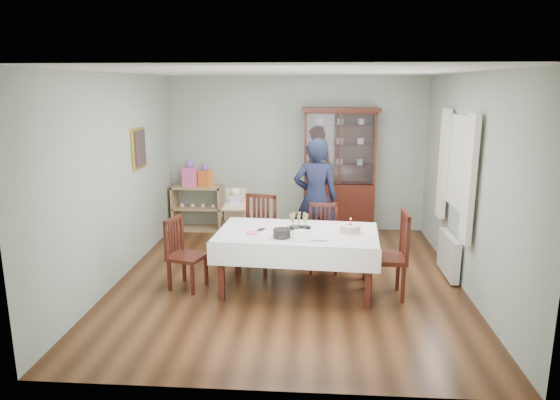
# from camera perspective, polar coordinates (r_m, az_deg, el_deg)

# --- Properties ---
(floor) EXTENTS (5.00, 5.00, 0.00)m
(floor) POSITION_cam_1_polar(r_m,az_deg,el_deg) (6.75, 0.93, -9.10)
(floor) COLOR #593319
(floor) RESTS_ON ground
(room_shell) EXTENTS (5.00, 5.00, 5.00)m
(room_shell) POSITION_cam_1_polar(r_m,az_deg,el_deg) (6.84, 1.23, 5.97)
(room_shell) COLOR #9EAA99
(room_shell) RESTS_ON floor
(dining_table) EXTENTS (2.07, 1.28, 0.76)m
(dining_table) POSITION_cam_1_polar(r_m,az_deg,el_deg) (6.34, 1.98, -6.89)
(dining_table) COLOR #431910
(dining_table) RESTS_ON floor
(china_cabinet) EXTENTS (1.30, 0.48, 2.18)m
(china_cabinet) POSITION_cam_1_polar(r_m,az_deg,el_deg) (8.64, 6.77, 3.45)
(china_cabinet) COLOR #431910
(china_cabinet) RESTS_ON floor
(sideboard) EXTENTS (0.90, 0.38, 0.80)m
(sideboard) POSITION_cam_1_polar(r_m,az_deg,el_deg) (9.04, -9.40, -0.89)
(sideboard) COLOR tan
(sideboard) RESTS_ON floor
(picture_frame) EXTENTS (0.04, 0.48, 0.58)m
(picture_frame) POSITION_cam_1_polar(r_m,az_deg,el_deg) (7.55, -15.83, 5.73)
(picture_frame) COLOR gold
(picture_frame) RESTS_ON room_shell
(window) EXTENTS (0.04, 1.02, 1.22)m
(window) POSITION_cam_1_polar(r_m,az_deg,el_deg) (6.89, 19.94, 3.95)
(window) COLOR white
(window) RESTS_ON room_shell
(curtain_left) EXTENTS (0.07, 0.30, 1.55)m
(curtain_left) POSITION_cam_1_polar(r_m,az_deg,el_deg) (6.30, 20.84, 2.17)
(curtain_left) COLOR silver
(curtain_left) RESTS_ON room_shell
(curtain_right) EXTENTS (0.07, 0.30, 1.55)m
(curtain_right) POSITION_cam_1_polar(r_m,az_deg,el_deg) (7.48, 18.18, 3.96)
(curtain_right) COLOR silver
(curtain_right) RESTS_ON room_shell
(radiator) EXTENTS (0.10, 0.80, 0.55)m
(radiator) POSITION_cam_1_polar(r_m,az_deg,el_deg) (7.16, 18.71, -5.96)
(radiator) COLOR white
(radiator) RESTS_ON floor
(chair_far_left) EXTENTS (0.56, 0.56, 1.04)m
(chair_far_left) POSITION_cam_1_polar(r_m,az_deg,el_deg) (7.03, -2.66, -5.51)
(chair_far_left) COLOR #431910
(chair_far_left) RESTS_ON floor
(chair_far_right) EXTENTS (0.42, 0.42, 0.93)m
(chair_far_right) POSITION_cam_1_polar(r_m,az_deg,el_deg) (7.02, 4.93, -5.87)
(chair_far_right) COLOR #431910
(chair_far_right) RESTS_ON floor
(chair_end_left) EXTENTS (0.52, 0.52, 0.91)m
(chair_end_left) POSITION_cam_1_polar(r_m,az_deg,el_deg) (6.52, -10.62, -7.60)
(chair_end_left) COLOR #431910
(chair_end_left) RESTS_ON floor
(chair_end_right) EXTENTS (0.48, 0.48, 1.06)m
(chair_end_right) POSITION_cam_1_polar(r_m,az_deg,el_deg) (6.30, 12.06, -7.97)
(chair_end_right) COLOR #431910
(chair_end_right) RESTS_ON floor
(woman) EXTENTS (0.68, 0.47, 1.80)m
(woman) POSITION_cam_1_polar(r_m,az_deg,el_deg) (7.41, 4.08, 0.17)
(woman) COLOR black
(woman) RESTS_ON floor
(high_chair) EXTENTS (0.46, 0.46, 1.00)m
(high_chair) POSITION_cam_1_polar(r_m,az_deg,el_deg) (7.83, -5.03, -3.00)
(high_chair) COLOR black
(high_chair) RESTS_ON floor
(champagne_tray) EXTENTS (0.32, 0.32, 0.19)m
(champagne_tray) POSITION_cam_1_polar(r_m,az_deg,el_deg) (6.33, 2.17, -2.77)
(champagne_tray) COLOR silver
(champagne_tray) RESTS_ON dining_table
(birthday_cake) EXTENTS (0.29, 0.29, 0.20)m
(birthday_cake) POSITION_cam_1_polar(r_m,az_deg,el_deg) (6.19, 8.04, -3.33)
(birthday_cake) COLOR white
(birthday_cake) RESTS_ON dining_table
(plate_stack_dark) EXTENTS (0.26, 0.26, 0.10)m
(plate_stack_dark) POSITION_cam_1_polar(r_m,az_deg,el_deg) (5.97, 0.21, -3.83)
(plate_stack_dark) COLOR black
(plate_stack_dark) RESTS_ON dining_table
(plate_stack_white) EXTENTS (0.28, 0.28, 0.10)m
(plate_stack_white) POSITION_cam_1_polar(r_m,az_deg,el_deg) (5.91, 2.50, -4.06)
(plate_stack_white) COLOR white
(plate_stack_white) RESTS_ON dining_table
(napkin_stack) EXTENTS (0.14, 0.14, 0.02)m
(napkin_stack) POSITION_cam_1_polar(r_m,az_deg,el_deg) (6.15, -3.22, -3.75)
(napkin_stack) COLOR #F65AAD
(napkin_stack) RESTS_ON dining_table
(cutlery) EXTENTS (0.15, 0.18, 0.01)m
(cutlery) POSITION_cam_1_polar(r_m,az_deg,el_deg) (6.29, -2.54, -3.41)
(cutlery) COLOR silver
(cutlery) RESTS_ON dining_table
(cake_knife) EXTENTS (0.29, 0.07, 0.01)m
(cake_knife) POSITION_cam_1_polar(r_m,az_deg,el_deg) (5.87, 4.10, -4.64)
(cake_knife) COLOR silver
(cake_knife) RESTS_ON dining_table
(gift_bag_pink) EXTENTS (0.27, 0.19, 0.46)m
(gift_bag_pink) POSITION_cam_1_polar(r_m,az_deg,el_deg) (8.92, -10.27, 2.86)
(gift_bag_pink) COLOR #F65AAD
(gift_bag_pink) RESTS_ON sideboard
(gift_bag_orange) EXTENTS (0.26, 0.22, 0.40)m
(gift_bag_orange) POSITION_cam_1_polar(r_m,az_deg,el_deg) (8.86, -8.53, 2.70)
(gift_bag_orange) COLOR orange
(gift_bag_orange) RESTS_ON sideboard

